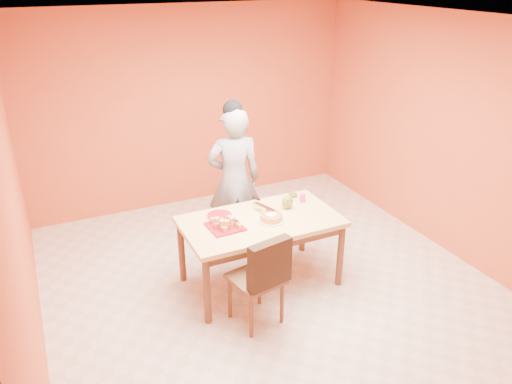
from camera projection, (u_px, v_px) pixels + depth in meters
name	position (u px, v px, depth m)	size (l,w,h in m)	color
floor	(273.00, 289.00, 5.28)	(5.00, 5.00, 0.00)	beige
ceiling	(277.00, 20.00, 4.16)	(5.00, 5.00, 0.00)	silver
wall_back	(191.00, 108.00, 6.78)	(4.50, 4.50, 0.00)	#CA592E
wall_left	(16.00, 217.00, 3.85)	(5.00, 5.00, 0.00)	#CA592E
wall_right	(453.00, 138.00, 5.59)	(5.00, 5.00, 0.00)	#CA592E
dining_table	(261.00, 228.00, 5.12)	(1.60, 0.90, 0.76)	#D8C371
dining_chair	(257.00, 277.00, 4.60)	(0.52, 0.59, 0.96)	brown
pastry_pile	(225.00, 221.00, 4.90)	(0.29, 0.29, 0.10)	tan
person	(234.00, 180.00, 5.75)	(0.63, 0.41, 1.72)	gray
pastry_platter	(225.00, 227.00, 4.92)	(0.33, 0.33, 0.02)	maroon
red_dinner_plate	(220.00, 215.00, 5.14)	(0.26, 0.26, 0.02)	maroon
white_cake_plate	(271.00, 220.00, 5.06)	(0.28, 0.28, 0.01)	silver
sponge_cake	(271.00, 217.00, 5.04)	(0.23, 0.23, 0.05)	gold
cake_server	(264.00, 207.00, 5.18)	(0.06, 0.29, 0.01)	silver
egg_ornament	(287.00, 202.00, 5.28)	(0.12, 0.10, 0.16)	olive
magenta_glass	(302.00, 198.00, 5.44)	(0.06, 0.06, 0.09)	#D9207C
checker_tin	(293.00, 195.00, 5.58)	(0.10, 0.10, 0.03)	#3B1C10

